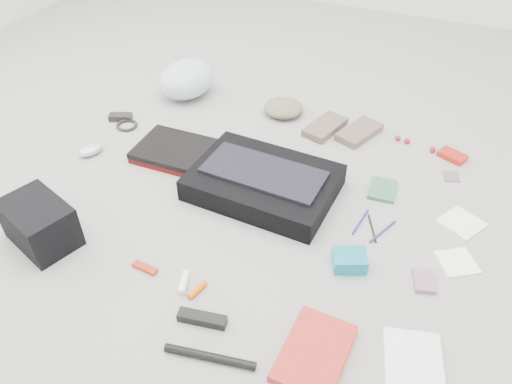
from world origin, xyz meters
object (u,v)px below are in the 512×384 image
at_px(accordion_wallet, 349,260).
at_px(laptop, 177,149).
at_px(messenger_bag, 263,182).
at_px(camera_bag, 40,223).
at_px(book_red, 314,353).
at_px(bike_helmet, 187,79).

bearing_deg(accordion_wallet, laptop, 136.23).
distance_m(messenger_bag, accordion_wallet, 0.44).
height_order(laptop, camera_bag, camera_bag).
bearing_deg(laptop, book_red, -40.10).
bearing_deg(camera_bag, accordion_wallet, 35.72).
distance_m(messenger_bag, book_red, 0.68).
xyz_separation_m(laptop, camera_bag, (-0.16, -0.57, 0.04)).
bearing_deg(laptop, camera_bag, -106.77).
bearing_deg(bike_helmet, camera_bag, -71.96).
bearing_deg(laptop, messenger_bag, -10.58).
height_order(camera_bag, accordion_wallet, camera_bag).
distance_m(laptop, bike_helmet, 0.48).
bearing_deg(accordion_wallet, book_red, -113.20).
distance_m(book_red, accordion_wallet, 0.34).
relative_size(messenger_bag, camera_bag, 2.20).
height_order(messenger_bag, bike_helmet, bike_helmet).
relative_size(messenger_bag, book_red, 2.09).
xyz_separation_m(messenger_bag, book_red, (0.38, -0.56, -0.03)).
bearing_deg(accordion_wallet, camera_bag, 173.63).
xyz_separation_m(messenger_bag, accordion_wallet, (0.38, -0.22, -0.02)).
distance_m(camera_bag, accordion_wallet, 0.98).
relative_size(bike_helmet, accordion_wallet, 2.78).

